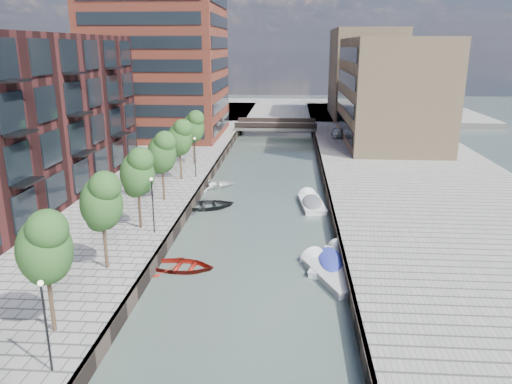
# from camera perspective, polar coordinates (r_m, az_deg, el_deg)

# --- Properties ---
(water) EXTENTS (300.00, 300.00, 0.00)m
(water) POSITION_cam_1_polar(r_m,az_deg,el_deg) (51.19, 1.09, 0.52)
(water) COLOR #38473F
(water) RESTS_ON ground
(quay_right) EXTENTS (20.00, 140.00, 1.00)m
(quay_right) POSITION_cam_1_polar(r_m,az_deg,el_deg) (52.73, 18.73, 0.67)
(quay_right) COLOR gray
(quay_right) RESTS_ON ground
(quay_wall_left) EXTENTS (0.25, 140.00, 1.00)m
(quay_wall_left) POSITION_cam_1_polar(r_m,az_deg,el_deg) (51.72, -5.67, 1.18)
(quay_wall_left) COLOR #332823
(quay_wall_left) RESTS_ON ground
(quay_wall_right) EXTENTS (0.25, 140.00, 1.00)m
(quay_wall_right) POSITION_cam_1_polar(r_m,az_deg,el_deg) (51.11, 7.94, 0.92)
(quay_wall_right) COLOR #332823
(quay_wall_right) RESTS_ON ground
(far_closure) EXTENTS (80.00, 40.00, 1.00)m
(far_closure) POSITION_cam_1_polar(r_m,az_deg,el_deg) (110.04, 2.79, 9.32)
(far_closure) COLOR gray
(far_closure) RESTS_ON ground
(apartment_block) EXTENTS (8.00, 38.00, 14.00)m
(apartment_block) POSITION_cam_1_polar(r_m,az_deg,el_deg) (45.60, -25.80, 7.22)
(apartment_block) COLOR black
(apartment_block) RESTS_ON quay_left
(tower) EXTENTS (18.00, 18.00, 30.00)m
(tower) POSITION_cam_1_polar(r_m,az_deg,el_deg) (76.74, -11.18, 17.59)
(tower) COLOR #963D2B
(tower) RESTS_ON quay_left
(tan_block_near) EXTENTS (12.00, 25.00, 14.00)m
(tan_block_near) POSITION_cam_1_polar(r_m,az_deg,el_deg) (72.68, 15.05, 11.11)
(tan_block_near) COLOR tan
(tan_block_near) RESTS_ON quay_right
(tan_block_far) EXTENTS (12.00, 20.00, 16.00)m
(tan_block_far) POSITION_cam_1_polar(r_m,az_deg,el_deg) (98.23, 12.30, 13.11)
(tan_block_far) COLOR tan
(tan_block_far) RESTS_ON quay_right
(bridge) EXTENTS (13.00, 6.00, 1.30)m
(bridge) POSITION_cam_1_polar(r_m,az_deg,el_deg) (82.19, 2.30, 7.55)
(bridge) COLOR gray
(bridge) RESTS_ON ground
(tree_1) EXTENTS (2.50, 2.50, 5.95)m
(tree_1) POSITION_cam_1_polar(r_m,az_deg,el_deg) (24.59, -23.06, -5.68)
(tree_1) COLOR #382619
(tree_1) RESTS_ON quay_left
(tree_2) EXTENTS (2.50, 2.50, 5.95)m
(tree_2) POSITION_cam_1_polar(r_m,az_deg,el_deg) (30.60, -17.27, -0.87)
(tree_2) COLOR #382619
(tree_2) RESTS_ON quay_left
(tree_3) EXTENTS (2.50, 2.50, 5.95)m
(tree_3) POSITION_cam_1_polar(r_m,az_deg,el_deg) (36.96, -13.44, 2.34)
(tree_3) COLOR #382619
(tree_3) RESTS_ON quay_left
(tree_4) EXTENTS (2.50, 2.50, 5.95)m
(tree_4) POSITION_cam_1_polar(r_m,az_deg,el_deg) (43.51, -10.73, 4.58)
(tree_4) COLOR #382619
(tree_4) RESTS_ON quay_left
(tree_5) EXTENTS (2.50, 2.50, 5.95)m
(tree_5) POSITION_cam_1_polar(r_m,az_deg,el_deg) (50.19, -8.73, 6.23)
(tree_5) COLOR #382619
(tree_5) RESTS_ON quay_left
(tree_6) EXTENTS (2.50, 2.50, 5.95)m
(tree_6) POSITION_cam_1_polar(r_m,az_deg,el_deg) (56.94, -7.19, 7.48)
(tree_6) COLOR #382619
(tree_6) RESTS_ON quay_left
(lamp_0) EXTENTS (0.24, 0.24, 4.12)m
(lamp_0) POSITION_cam_1_polar(r_m,az_deg,el_deg) (22.36, -22.97, -12.98)
(lamp_0) COLOR black
(lamp_0) RESTS_ON quay_left
(lamp_1) EXTENTS (0.24, 0.24, 4.12)m
(lamp_1) POSITION_cam_1_polar(r_m,az_deg,el_deg) (36.14, -11.75, -0.83)
(lamp_1) COLOR black
(lamp_1) RESTS_ON quay_left
(lamp_2) EXTENTS (0.24, 0.24, 4.12)m
(lamp_2) POSITION_cam_1_polar(r_m,az_deg,el_deg) (51.22, -6.98, 4.46)
(lamp_2) COLOR black
(lamp_2) RESTS_ON quay_left
(sloop_2) EXTENTS (4.61, 3.49, 0.90)m
(sloop_2) POSITION_cam_1_polar(r_m,az_deg,el_deg) (33.23, -8.51, -8.71)
(sloop_2) COLOR maroon
(sloop_2) RESTS_ON ground
(sloop_3) EXTENTS (5.76, 5.02, 1.00)m
(sloop_3) POSITION_cam_1_polar(r_m,az_deg,el_deg) (51.26, -4.95, 0.48)
(sloop_3) COLOR white
(sloop_3) RESTS_ON ground
(sloop_4) EXTENTS (5.86, 4.93, 1.04)m
(sloop_4) POSITION_cam_1_polar(r_m,az_deg,el_deg) (44.93, -5.63, -1.85)
(sloop_4) COLOR black
(sloop_4) RESTS_ON ground
(motorboat_2) EXTENTS (3.93, 5.91, 1.87)m
(motorboat_2) POSITION_cam_1_polar(r_m,az_deg,el_deg) (32.43, 8.18, -9.14)
(motorboat_2) COLOR #B6B5B4
(motorboat_2) RESTS_ON ground
(motorboat_3) EXTENTS (3.16, 5.35, 1.69)m
(motorboat_3) POSITION_cam_1_polar(r_m,az_deg,el_deg) (34.03, 8.63, -7.72)
(motorboat_3) COLOR silver
(motorboat_3) RESTS_ON ground
(motorboat_4) EXTENTS (2.53, 5.66, 1.83)m
(motorboat_4) POSITION_cam_1_polar(r_m,az_deg,el_deg) (45.72, 6.30, -1.25)
(motorboat_4) COLOR silver
(motorboat_4) RESTS_ON ground
(car) EXTENTS (1.56, 3.86, 1.32)m
(car) POSITION_cam_1_polar(r_m,az_deg,el_deg) (75.18, 9.23, 6.73)
(car) COLOR silver
(car) RESTS_ON quay_right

